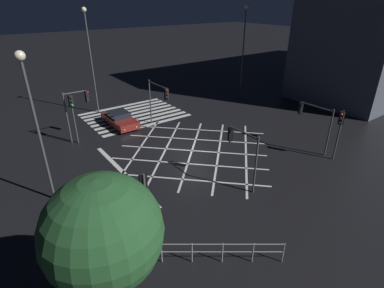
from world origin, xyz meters
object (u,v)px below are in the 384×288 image
traffic_light_se_main (78,104)px  traffic_light_ne_cross (144,194)px  street_lamp_west (89,48)px  traffic_light_nw_main (340,125)px  street_tree_near (103,233)px  traffic_light_median_south (159,96)px  street_lamp_east (244,36)px  street_lamp_far (32,104)px  traffic_light_nw_cross (312,116)px  traffic_light_se_cross (73,109)px  traffic_light_median_north (240,144)px  waiting_car (119,119)px

traffic_light_se_main → traffic_light_ne_cross: traffic_light_se_main is taller
traffic_light_se_main → street_lamp_west: bearing=59.2°
traffic_light_nw_main → street_tree_near: bearing=6.9°
traffic_light_median_south → street_lamp_east: (-12.49, -2.77, 3.68)m
street_lamp_east → street_lamp_far: size_ratio=1.20×
street_lamp_west → traffic_light_nw_cross: bearing=120.0°
traffic_light_se_cross → street_lamp_west: size_ratio=0.41×
traffic_light_se_cross → traffic_light_median_north: bearing=28.2°
street_lamp_west → street_lamp_far: size_ratio=1.18×
traffic_light_median_north → street_tree_near: (9.69, 3.93, 1.43)m
traffic_light_median_north → street_lamp_west: bearing=7.3°
waiting_car → traffic_light_nw_cross: bearing=37.2°
traffic_light_ne_cross → traffic_light_se_cross: bearing=-3.3°
traffic_light_se_cross → traffic_light_nw_main: bearing=45.6°
street_lamp_east → traffic_light_se_main: bearing=3.3°
street_lamp_west → street_tree_near: size_ratio=1.64×
street_lamp_west → traffic_light_median_south: bearing=111.8°
traffic_light_median_south → street_lamp_west: size_ratio=0.41×
street_lamp_east → waiting_car: street_lamp_east is taller
traffic_light_se_cross → traffic_light_nw_cross: size_ratio=1.14×
traffic_light_nw_main → traffic_light_se_cross: 19.16m
traffic_light_se_main → traffic_light_se_cross: traffic_light_se_main is taller
street_lamp_east → street_tree_near: street_lamp_east is taller
street_lamp_far → waiting_car: bearing=-133.4°
traffic_light_median_north → street_lamp_far: bearing=62.6°
street_lamp_east → street_lamp_far: bearing=19.6°
traffic_light_se_cross → street_lamp_far: size_ratio=0.48×
street_lamp_west → street_lamp_east: bearing=163.7°
traffic_light_median_north → street_tree_near: 10.56m
traffic_light_nw_main → street_lamp_far: 18.70m
traffic_light_median_north → traffic_light_ne_cross: bearing=98.7°
traffic_light_nw_main → street_lamp_east: (-5.62, -14.96, 4.04)m
street_tree_near → traffic_light_median_north: bearing=-157.9°
street_lamp_west → street_lamp_far: bearing=59.8°
traffic_light_nw_cross → street_lamp_west: size_ratio=0.36×
street_lamp_far → traffic_light_ne_cross: bearing=114.2°
traffic_light_ne_cross → traffic_light_median_south: size_ratio=0.93×
street_lamp_far → street_lamp_east: bearing=-160.4°
traffic_light_median_north → street_lamp_far: (9.62, -4.99, 3.03)m
traffic_light_median_south → waiting_car: size_ratio=0.89×
waiting_car → street_lamp_east: bearing=90.2°
traffic_light_nw_cross → street_lamp_west: 20.22m
waiting_car → street_lamp_west: bearing=-176.3°
traffic_light_se_cross → street_tree_near: size_ratio=0.67×
street_lamp_west → waiting_car: size_ratio=2.15×
traffic_light_se_main → traffic_light_nw_cross: 17.66m
traffic_light_median_south → street_lamp_far: 11.88m
street_lamp_west → street_tree_near: 22.87m
traffic_light_se_cross → traffic_light_median_south: (-6.82, 1.21, 0.12)m
traffic_light_se_main → street_lamp_east: 19.11m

